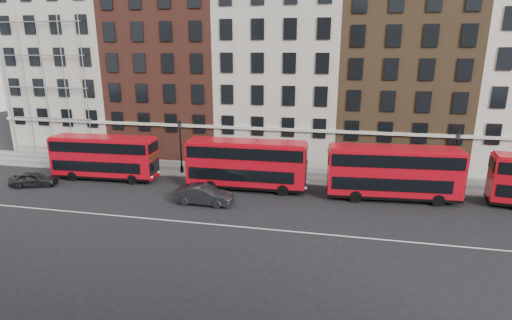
% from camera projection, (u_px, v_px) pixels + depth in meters
% --- Properties ---
extents(ground, '(120.00, 120.00, 0.00)m').
position_uv_depth(ground, '(244.00, 215.00, 30.22)').
color(ground, black).
rests_on(ground, ground).
extents(pavement, '(80.00, 5.00, 0.15)m').
position_uv_depth(pavement, '(268.00, 174.00, 40.10)').
color(pavement, slate).
rests_on(pavement, ground).
extents(kerb, '(80.00, 0.30, 0.16)m').
position_uv_depth(kerb, '(264.00, 181.00, 37.74)').
color(kerb, gray).
rests_on(kerb, ground).
extents(road_centre_line, '(70.00, 0.12, 0.01)m').
position_uv_depth(road_centre_line, '(238.00, 227.00, 28.33)').
color(road_centre_line, white).
rests_on(road_centre_line, ground).
extents(building_terrace, '(64.00, 11.95, 22.00)m').
position_uv_depth(building_terrace, '(278.00, 67.00, 44.39)').
color(building_terrace, '#B8AF9F').
rests_on(building_terrace, ground).
extents(bus_a, '(10.13, 2.87, 4.22)m').
position_uv_depth(bus_a, '(104.00, 157.00, 38.09)').
color(bus_a, '#B50916').
rests_on(bus_a, ground).
extents(bus_b, '(10.64, 2.78, 4.45)m').
position_uv_depth(bus_b, '(246.00, 164.00, 35.32)').
color(bus_b, '#B50916').
rests_on(bus_b, ground).
extents(bus_c, '(10.84, 3.34, 4.49)m').
position_uv_depth(bus_c, '(393.00, 172.00, 32.87)').
color(bus_c, '#B50916').
rests_on(bus_c, ground).
extents(car_rear, '(4.33, 2.84, 1.37)m').
position_uv_depth(car_rear, '(34.00, 179.00, 36.55)').
color(car_rear, black).
rests_on(car_rear, ground).
extents(car_front, '(4.73, 1.74, 1.55)m').
position_uv_depth(car_front, '(204.00, 195.00, 32.29)').
color(car_front, black).
rests_on(car_front, ground).
extents(lamp_post_left, '(0.44, 0.44, 5.33)m').
position_uv_depth(lamp_post_left, '(181.00, 144.00, 39.54)').
color(lamp_post_left, black).
rests_on(lamp_post_left, pavement).
extents(lamp_post_right, '(0.44, 0.44, 5.33)m').
position_uv_depth(lamp_post_right, '(455.00, 157.00, 34.68)').
color(lamp_post_right, black).
rests_on(lamp_post_right, pavement).
extents(iron_railings, '(6.60, 0.06, 1.00)m').
position_uv_depth(iron_railings, '(272.00, 162.00, 42.02)').
color(iron_railings, black).
rests_on(iron_railings, pavement).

